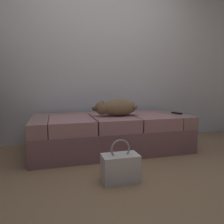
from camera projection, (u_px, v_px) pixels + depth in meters
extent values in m
plane|color=#997654|center=(146.00, 188.00, 1.70)|extent=(10.00, 10.00, 0.00)
cube|color=silver|center=(101.00, 48.00, 3.10)|extent=(6.40, 0.10, 2.80)
cube|color=#8A5E64|center=(111.00, 138.00, 2.71)|extent=(1.95, 0.92, 0.30)
cube|color=gray|center=(40.00, 125.00, 2.45)|extent=(0.20, 0.92, 0.15)
cube|color=gray|center=(171.00, 118.00, 2.92)|extent=(0.20, 0.92, 0.15)
cube|color=gray|center=(105.00, 117.00, 3.03)|extent=(1.55, 0.20, 0.15)
cube|color=#B07C81|center=(71.00, 125.00, 2.45)|extent=(0.50, 0.70, 0.15)
cube|color=#B07C81|center=(113.00, 122.00, 2.59)|extent=(0.50, 0.70, 0.15)
cube|color=#B07C81|center=(151.00, 121.00, 2.73)|extent=(0.50, 0.70, 0.15)
ellipsoid|color=olive|center=(119.00, 108.00, 2.62)|extent=(0.47, 0.27, 0.21)
sphere|color=olive|center=(102.00, 108.00, 2.56)|extent=(0.17, 0.17, 0.17)
ellipsoid|color=#4C3C29|center=(96.00, 109.00, 2.54)|extent=(0.10, 0.07, 0.06)
cone|color=#4C3C29|center=(103.00, 103.00, 2.50)|extent=(0.04, 0.04, 0.05)
cone|color=#4C3C29|center=(101.00, 102.00, 2.60)|extent=(0.04, 0.04, 0.05)
ellipsoid|color=olive|center=(135.00, 107.00, 2.63)|extent=(0.13, 0.18, 0.05)
cube|color=black|center=(177.00, 113.00, 2.81)|extent=(0.09, 0.16, 0.02)
cube|color=silver|center=(120.00, 168.00, 1.80)|extent=(0.32, 0.18, 0.24)
torus|color=#999695|center=(120.00, 149.00, 1.78)|extent=(0.18, 0.02, 0.18)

